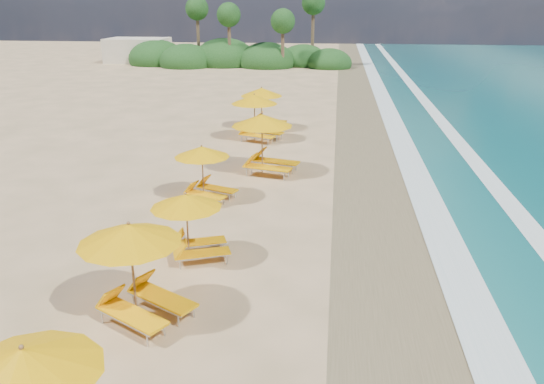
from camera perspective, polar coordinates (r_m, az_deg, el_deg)
The scene contains 11 objects.
ground at distance 18.10m, azimuth 0.00°, elevation -3.58°, with size 160.00×160.00×0.00m, color #D6AF7E.
wet_sand at distance 18.10m, azimuth 12.71°, elevation -4.07°, with size 4.00×160.00×0.01m, color #8C7A53.
surf_foam at distance 18.59m, azimuth 21.03°, elevation -4.24°, with size 4.00×160.00×0.01m.
station_2 at distance 12.91m, azimuth -14.00°, elevation -7.58°, with size 3.25×3.25×2.42m.
station_3 at distance 15.61m, azimuth -8.36°, elevation -3.12°, with size 2.65×2.61×2.06m.
station_4 at distance 20.28m, azimuth -6.96°, elevation 2.39°, with size 2.71×2.67×2.10m.
station_5 at distance 23.20m, azimuth -0.58°, elevation 5.54°, with size 3.29×3.18×2.65m.
station_6 at distance 28.90m, azimuth -1.53°, elevation 8.18°, with size 3.24×3.20×2.50m.
station_7 at distance 31.59m, azimuth -0.77°, elevation 9.12°, with size 2.83×2.67×2.45m.
treeline at distance 63.46m, azimuth -4.14°, elevation 14.03°, with size 25.80×8.80×9.74m.
beach_building at distance 69.07m, azimuth -13.95°, elevation 14.31°, with size 7.00×5.00×2.80m, color beige.
Camera 1 is at (1.98, -16.52, 7.13)m, focal length 35.69 mm.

